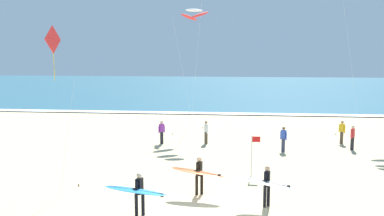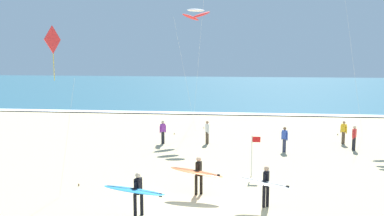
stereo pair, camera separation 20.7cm
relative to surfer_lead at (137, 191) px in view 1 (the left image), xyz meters
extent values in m
plane|color=#CCB789|center=(2.29, 0.79, -1.05)|extent=(160.00, 160.00, 0.00)
cube|color=#2D6075|center=(2.29, 55.68, -1.01)|extent=(160.00, 60.00, 0.08)
cube|color=white|center=(2.29, 25.98, -0.96)|extent=(160.00, 1.46, 0.01)
cylinder|color=black|center=(-0.08, 0.12, -0.61)|extent=(0.13, 0.13, 0.88)
cylinder|color=black|center=(0.15, 0.23, -0.61)|extent=(0.13, 0.13, 0.88)
cube|color=black|center=(0.03, 0.17, 0.13)|extent=(0.26, 0.37, 0.60)
cube|color=yellow|center=(-0.07, 0.19, 0.17)|extent=(0.05, 0.20, 0.32)
sphere|color=beige|center=(0.03, 0.17, 0.55)|extent=(0.21, 0.21, 0.21)
cylinder|color=black|center=(-0.01, -0.05, 0.24)|extent=(0.09, 0.09, 0.26)
cylinder|color=black|center=(-0.09, -0.13, 0.11)|extent=(0.26, 0.13, 0.14)
cylinder|color=black|center=(0.08, 0.40, 0.09)|extent=(0.09, 0.09, 0.56)
ellipsoid|color=#3399D8|center=(-0.04, -0.18, 0.07)|extent=(2.56, 0.96, 0.18)
cube|color=#333333|center=(-0.04, -0.18, 0.11)|extent=(2.17, 0.45, 0.10)
cube|color=#262628|center=(1.00, -0.38, 0.00)|extent=(0.12, 0.03, 0.14)
cylinder|color=black|center=(4.86, 1.54, -0.61)|extent=(0.13, 0.13, 0.88)
cylinder|color=black|center=(5.02, 1.67, -0.61)|extent=(0.13, 0.13, 0.88)
cube|color=black|center=(4.94, 1.61, 0.13)|extent=(0.28, 0.38, 0.60)
cube|color=red|center=(4.84, 1.63, 0.17)|extent=(0.06, 0.20, 0.32)
sphere|color=tan|center=(4.94, 1.61, 0.55)|extent=(0.21, 0.21, 0.21)
cylinder|color=black|center=(4.88, 1.38, 0.24)|extent=(0.09, 0.09, 0.26)
cylinder|color=black|center=(4.80, 1.31, 0.11)|extent=(0.26, 0.14, 0.14)
cylinder|color=black|center=(5.00, 1.83, 0.09)|extent=(0.09, 0.09, 0.56)
ellipsoid|color=white|center=(4.85, 1.26, 0.07)|extent=(2.23, 1.09, 0.28)
cube|color=#333333|center=(4.85, 1.26, 0.11)|extent=(1.83, 0.49, 0.19)
cube|color=#262628|center=(5.73, 1.03, 0.00)|extent=(0.12, 0.04, 0.14)
cylinder|color=black|center=(2.00, 2.68, -0.61)|extent=(0.13, 0.13, 0.88)
cylinder|color=black|center=(2.21, 2.80, -0.61)|extent=(0.13, 0.13, 0.88)
cube|color=black|center=(2.11, 2.74, 0.13)|extent=(0.26, 0.37, 0.60)
cube|color=red|center=(2.00, 2.76, 0.17)|extent=(0.05, 0.20, 0.32)
sphere|color=tan|center=(2.11, 2.74, 0.55)|extent=(0.21, 0.21, 0.21)
cylinder|color=black|center=(2.06, 2.52, 0.24)|extent=(0.09, 0.09, 0.26)
cylinder|color=black|center=(1.99, 2.44, 0.11)|extent=(0.26, 0.13, 0.14)
cylinder|color=black|center=(2.15, 2.97, 0.09)|extent=(0.09, 0.09, 0.56)
ellipsoid|color=orange|center=(2.04, 2.39, 0.07)|extent=(2.40, 0.96, 0.29)
cube|color=#333333|center=(2.04, 2.39, 0.11)|extent=(2.02, 0.41, 0.20)
cube|color=#262628|center=(3.00, 2.20, 0.00)|extent=(0.12, 0.03, 0.14)
cube|color=red|center=(-3.83, 1.74, 5.69)|extent=(0.20, 1.12, 1.13)
cylinder|color=yellow|center=(-3.83, 1.74, 4.56)|extent=(0.02, 0.02, 1.12)
cylinder|color=silver|center=(-3.72, 2.50, 1.53)|extent=(0.25, 1.53, 4.95)
cylinder|color=brown|center=(-3.60, 3.25, -1.00)|extent=(0.06, 0.06, 0.10)
cylinder|color=silver|center=(0.45, 19.79, 4.55)|extent=(1.21, 3.08, 10.99)
cylinder|color=brown|center=(1.05, 18.25, -1.00)|extent=(0.06, 0.06, 0.10)
cylinder|color=silver|center=(12.15, 16.54, 4.09)|extent=(1.72, 0.21, 10.07)
cylinder|color=brown|center=(11.30, 16.64, -1.00)|extent=(0.06, 0.06, 0.10)
ellipsoid|color=red|center=(1.07, 15.36, 7.82)|extent=(1.48, 1.11, 0.62)
ellipsoid|color=white|center=(0.56, 16.35, 8.24)|extent=(1.49, 1.12, 0.20)
ellipsoid|color=red|center=(0.06, 17.34, 7.82)|extent=(1.48, 1.11, 0.62)
cylinder|color=silver|center=(-0.21, 15.96, 3.39)|extent=(1.57, 0.80, 8.67)
cylinder|color=brown|center=(-0.99, 15.56, -1.00)|extent=(0.06, 0.06, 0.10)
cylinder|color=#4C3D2D|center=(1.74, 12.65, -0.63)|extent=(0.22, 0.22, 0.84)
cube|color=white|center=(1.74, 12.65, 0.06)|extent=(0.30, 0.37, 0.54)
sphere|color=#A87A59|center=(1.74, 12.65, 0.44)|extent=(0.20, 0.20, 0.20)
cylinder|color=white|center=(1.65, 12.84, -0.04)|extent=(0.08, 0.08, 0.50)
cylinder|color=white|center=(1.82, 12.46, -0.04)|extent=(0.08, 0.08, 0.50)
cylinder|color=black|center=(-1.27, 12.36, -0.63)|extent=(0.22, 0.22, 0.84)
cube|color=purple|center=(-1.27, 12.36, 0.06)|extent=(0.36, 0.35, 0.54)
sphere|color=beige|center=(-1.27, 12.36, 0.44)|extent=(0.20, 0.20, 0.20)
cylinder|color=purple|center=(-1.43, 12.22, -0.04)|extent=(0.08, 0.08, 0.50)
cylinder|color=purple|center=(-1.11, 12.49, -0.04)|extent=(0.08, 0.08, 0.50)
cylinder|color=#4C3D2D|center=(10.94, 13.64, -0.63)|extent=(0.22, 0.22, 0.84)
cube|color=gold|center=(10.94, 13.64, 0.06)|extent=(0.35, 0.36, 0.54)
sphere|color=#A87A59|center=(10.94, 13.64, 0.44)|extent=(0.20, 0.20, 0.20)
cylinder|color=gold|center=(11.08, 13.48, -0.04)|extent=(0.08, 0.08, 0.50)
cylinder|color=gold|center=(10.80, 13.80, -0.04)|extent=(0.08, 0.08, 0.50)
cylinder|color=#2D334C|center=(6.71, 10.97, -0.63)|extent=(0.22, 0.22, 0.84)
cube|color=#3351B7|center=(6.71, 10.97, 0.06)|extent=(0.35, 0.36, 0.54)
sphere|color=brown|center=(6.71, 10.97, 0.44)|extent=(0.20, 0.20, 0.20)
cylinder|color=#3351B7|center=(6.85, 10.82, -0.04)|extent=(0.08, 0.08, 0.50)
cylinder|color=#3351B7|center=(6.56, 11.12, -0.04)|extent=(0.08, 0.08, 0.50)
cylinder|color=black|center=(11.15, 11.88, -0.63)|extent=(0.22, 0.22, 0.84)
cube|color=red|center=(11.15, 11.88, 0.06)|extent=(0.32, 0.37, 0.54)
sphere|color=beige|center=(11.15, 11.88, 0.44)|extent=(0.20, 0.20, 0.20)
cylinder|color=red|center=(11.04, 11.70, -0.04)|extent=(0.08, 0.08, 0.50)
cylinder|color=red|center=(11.27, 12.06, -0.04)|extent=(0.08, 0.08, 0.50)
cylinder|color=silver|center=(4.50, 5.68, 0.00)|extent=(0.05, 0.05, 2.10)
cube|color=red|center=(4.72, 5.68, 0.85)|extent=(0.40, 0.02, 0.28)
camera|label=1|loc=(3.54, -14.42, 5.20)|focal=38.03mm
camera|label=2|loc=(3.74, -14.40, 5.20)|focal=38.03mm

